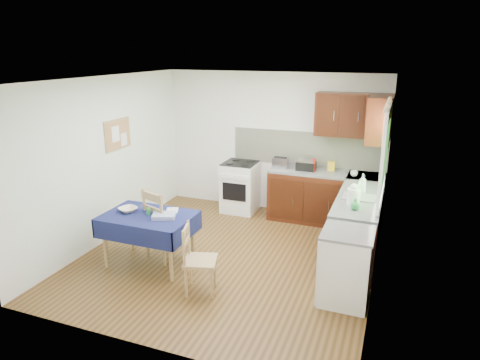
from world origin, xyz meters
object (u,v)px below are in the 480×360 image
at_px(dining_table, 148,222).
at_px(dish_rack, 359,196).
at_px(toaster, 281,163).
at_px(sandwich_press, 306,165).
at_px(chair_far, 162,222).
at_px(chair_near, 197,257).
at_px(kettle, 353,195).

distance_m(dining_table, dish_rack, 2.91).
distance_m(toaster, sandwich_press, 0.44).
relative_size(toaster, dish_rack, 0.60).
relative_size(toaster, sandwich_press, 0.86).
bearing_deg(chair_far, chair_near, 163.77).
bearing_deg(sandwich_press, dining_table, -135.35).
xyz_separation_m(chair_far, dish_rack, (2.55, 1.00, 0.37)).
relative_size(sandwich_press, kettle, 1.07).
distance_m(chair_far, chair_near, 1.04).
bearing_deg(sandwich_press, chair_far, -136.46).
height_order(sandwich_press, dish_rack, dish_rack).
relative_size(dining_table, chair_far, 1.16).
xyz_separation_m(dining_table, chair_far, (0.08, 0.21, -0.07)).
height_order(chair_far, sandwich_press, sandwich_press).
relative_size(dining_table, dish_rack, 2.76).
bearing_deg(dish_rack, dining_table, -144.54).
relative_size(dish_rack, kettle, 1.52).
relative_size(dining_table, chair_near, 1.39).
bearing_deg(dish_rack, toaster, 152.58).
xyz_separation_m(sandwich_press, dish_rack, (1.00, -1.17, -0.06)).
xyz_separation_m(chair_far, toaster, (1.11, 2.13, 0.44)).
distance_m(chair_far, toaster, 2.44).
height_order(dish_rack, kettle, kettle).
relative_size(chair_far, toaster, 3.94).
height_order(chair_near, sandwich_press, sandwich_press).
xyz_separation_m(dining_table, sandwich_press, (1.63, 2.38, 0.36)).
relative_size(chair_near, dish_rack, 1.99).
bearing_deg(toaster, dish_rack, -37.69).
distance_m(dining_table, chair_far, 0.24).
bearing_deg(chair_far, dish_rack, -138.64).
height_order(dining_table, dish_rack, dish_rack).
bearing_deg(dish_rack, chair_near, -125.90).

